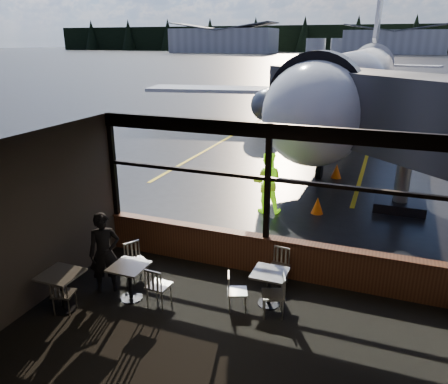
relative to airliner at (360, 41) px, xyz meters
The scene contains 31 objects.
ground_plane 101.07m from the airliner, 90.07° to the left, with size 520.00×520.00×0.00m, color black.
carpet_floor 22.64m from the airliner, 90.34° to the right, with size 8.00×6.00×0.01m, color black.
ceiling 22.12m from the airliner, 90.34° to the right, with size 8.00×6.00×0.04m, color #38332D.
wall_left 22.70m from the airliner, 100.60° to the right, with size 0.04×6.00×3.50m, color #473F39.
window_sill 19.62m from the airliner, 90.39° to the right, with size 8.00×0.28×0.90m, color #562C1A.
window_header 19.14m from the airliner, 90.39° to the right, with size 8.00×0.18×0.30m, color black.
mullion_left 19.71m from the airliner, 102.08° to the right, with size 0.12×0.12×2.60m, color black.
mullion_centre 19.28m from the airliner, 90.39° to the right, with size 0.12×0.12×2.60m, color black.
window_transom 19.27m from the airliner, 90.39° to the right, with size 8.00×0.10×0.08m, color black.
airliner is the anchor object (origin of this frame).
jet_bridge 14.25m from the airliner, 75.65° to the right, with size 9.25×11.30×4.93m, color #2B2B2D, non-canonical shape.
cafe_table_near 20.82m from the airliner, 89.15° to the right, with size 0.68×0.68×0.75m, color gray, non-canonical shape.
cafe_table_mid 21.76m from the airliner, 96.62° to the right, with size 0.71×0.71×0.78m, color gray, non-canonical shape.
cafe_table_left 22.67m from the airliner, 99.06° to the right, with size 0.74×0.74×0.81m, color gray, non-canonical shape.
chair_near_e 21.12m from the airliner, 88.70° to the right, with size 0.49×0.49×0.90m, color beige, non-canonical shape.
chair_near_w 21.20m from the airliner, 90.68° to the right, with size 0.44×0.44×0.80m, color beige, non-canonical shape.
chair_near_n 20.02m from the airliner, 89.18° to the right, with size 0.47×0.47×0.86m, color #AEA99D, non-canonical shape.
chair_mid_s 21.67m from the airliner, 94.82° to the right, with size 0.49×0.49×0.89m, color beige, non-canonical shape.
chair_mid_w 21.09m from the airliner, 97.64° to the right, with size 0.48×0.48×0.88m, color #B1ACA0, non-canonical shape.
chair_left_s 22.72m from the airliner, 98.83° to the right, with size 0.44×0.44×0.81m, color #B8B3A6, non-canonical shape.
passenger 21.63m from the airliner, 98.42° to the right, with size 0.65×0.43×1.78m, color black.
ground_crew 15.89m from the airliner, 94.32° to the right, with size 0.94×0.73×1.92m, color #BFF219.
cone_nose 11.91m from the airliner, 87.59° to the right, with size 0.41×0.41×0.56m, color #FF4408.
cone_wing 7.41m from the airliner, 164.60° to the left, with size 0.36×0.36×0.50m, color #E53B07.
hangar_left 175.55m from the airliner, 113.55° to the left, with size 45.00×18.00×11.00m, color silver, non-canonical shape.
hangar_mid 165.94m from the airliner, 90.04° to the left, with size 38.00×15.00×10.00m, color silver, non-canonical shape.
fuel_tank_a 165.71m from the airliner, 100.48° to the left, with size 8.00×8.00×6.00m, color silver.
fuel_tank_b 164.19m from the airliner, 97.04° to the left, with size 8.00×8.00×6.00m, color silver.
fuel_tank_c 163.27m from the airliner, 93.56° to the left, with size 8.00×8.00×6.00m, color silver.
treeline 190.94m from the airliner, 90.04° to the left, with size 360.00×3.00×12.00m, color black.
cone_extra 15.66m from the airliner, 88.53° to the right, with size 0.38×0.38×0.53m, color #F74607.
Camera 1 is at (2.32, -8.73, 5.12)m, focal length 35.00 mm.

